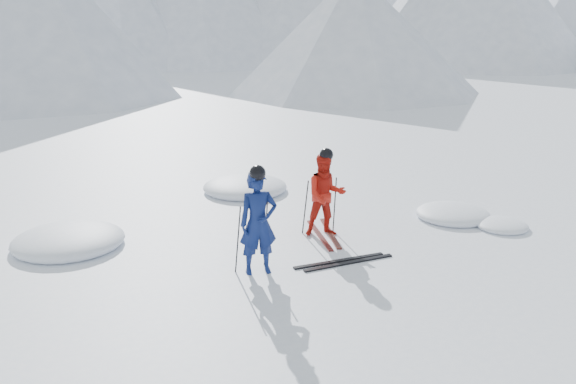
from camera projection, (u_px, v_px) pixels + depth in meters
name	position (u px, v px, depth m)	size (l,w,h in m)	color
ground	(394.00, 241.00, 11.44)	(160.00, 160.00, 0.00)	white
skier_blue	(258.00, 223.00, 9.83)	(0.62, 0.41, 1.71)	#0D1B53
skier_red	(326.00, 195.00, 11.56)	(0.78, 0.61, 1.60)	red
pole_blue_left	(238.00, 240.00, 9.91)	(0.02, 0.02, 1.14)	black
pole_blue_right	(266.00, 233.00, 10.24)	(0.02, 0.02, 1.14)	black
pole_red_left	(305.00, 207.00, 11.72)	(0.02, 0.02, 1.07)	black
pole_red_right	(335.00, 204.00, 11.90)	(0.02, 0.02, 1.07)	black
ski_worn_left	(320.00, 235.00, 11.73)	(0.09, 1.70, 0.03)	black
ski_worn_right	(330.00, 233.00, 11.83)	(0.09, 1.70, 0.03)	black
ski_loose_a	(339.00, 261.00, 10.49)	(0.09, 1.70, 0.03)	black
ski_loose_b	(349.00, 263.00, 10.41)	(0.09, 1.70, 0.03)	black
snow_lumps	(233.00, 216.00, 12.91)	(9.38, 6.34, 0.45)	white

